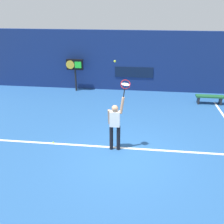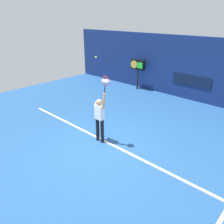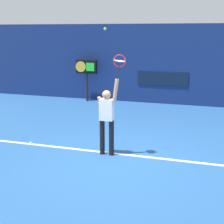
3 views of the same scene
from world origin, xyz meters
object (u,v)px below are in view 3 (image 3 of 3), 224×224
object	(u,v)px
tennis_player	(107,117)
spare_ball	(31,143)
tennis_ball	(105,29)
tennis_racket	(119,62)
scoreboard_clock	(87,69)

from	to	relation	value
tennis_player	spare_ball	xyz separation A→B (m)	(-2.31, 0.11, -0.98)
tennis_ball	spare_ball	xyz separation A→B (m)	(-2.31, 0.21, -3.14)
tennis_player	tennis_racket	size ratio (longest dim) A/B	3.21
tennis_ball	spare_ball	size ratio (longest dim) A/B	1.00
tennis_ball	scoreboard_clock	distance (m)	7.17
tennis_player	scoreboard_clock	bearing A→B (deg)	115.79
tennis_player	spare_ball	size ratio (longest dim) A/B	29.28
tennis_player	tennis_ball	world-z (taller)	tennis_ball
tennis_player	scoreboard_clock	size ratio (longest dim) A/B	1.07
tennis_racket	tennis_ball	world-z (taller)	tennis_ball
tennis_racket	scoreboard_clock	size ratio (longest dim) A/B	0.33
tennis_racket	scoreboard_clock	distance (m)	7.08
scoreboard_clock	spare_ball	xyz separation A→B (m)	(0.68, -6.07, -1.44)
tennis_ball	spare_ball	distance (m)	3.90
scoreboard_clock	spare_ball	bearing A→B (deg)	-83.66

